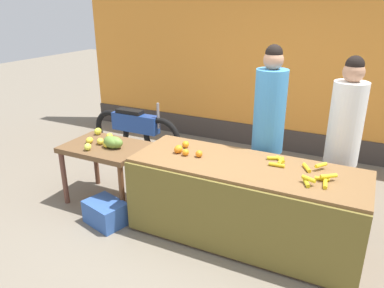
% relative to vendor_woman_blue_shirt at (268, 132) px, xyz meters
% --- Properties ---
extents(ground_plane, '(24.00, 24.00, 0.00)m').
position_rel_vendor_woman_blue_shirt_xyz_m(ground_plane, '(-0.38, -0.65, -0.96)').
color(ground_plane, '#756B5B').
extents(market_wall_back, '(7.17, 0.23, 3.53)m').
position_rel_vendor_woman_blue_shirt_xyz_m(market_wall_back, '(-0.38, 2.05, 0.78)').
color(market_wall_back, orange).
rests_on(market_wall_back, ground).
extents(fruit_stall_counter, '(2.27, 0.83, 0.82)m').
position_rel_vendor_woman_blue_shirt_xyz_m(fruit_stall_counter, '(-0.02, -0.66, -0.55)').
color(fruit_stall_counter, brown).
rests_on(fruit_stall_counter, ground).
extents(side_table_wooden, '(0.94, 0.67, 0.73)m').
position_rel_vendor_woman_blue_shirt_xyz_m(side_table_wooden, '(-1.75, -0.65, -0.34)').
color(side_table_wooden, brown).
rests_on(side_table_wooden, ground).
extents(banana_bunch_pile, '(0.69, 0.53, 0.07)m').
position_rel_vendor_woman_blue_shirt_xyz_m(banana_bunch_pile, '(0.49, -0.59, -0.11)').
color(banana_bunch_pile, yellow).
rests_on(banana_bunch_pile, fruit_stall_counter).
extents(orange_pile, '(0.32, 0.27, 0.09)m').
position_rel_vendor_woman_blue_shirt_xyz_m(orange_pile, '(-0.70, -0.65, -0.10)').
color(orange_pile, orange).
rests_on(orange_pile, fruit_stall_counter).
extents(mango_papaya_pile, '(0.63, 0.58, 0.14)m').
position_rel_vendor_woman_blue_shirt_xyz_m(mango_papaya_pile, '(-1.68, -0.66, -0.17)').
color(mango_papaya_pile, '#D5DD49').
rests_on(mango_papaya_pile, side_table_wooden).
extents(vendor_woman_blue_shirt, '(0.34, 0.34, 1.90)m').
position_rel_vendor_woman_blue_shirt_xyz_m(vendor_woman_blue_shirt, '(0.00, 0.00, 0.00)').
color(vendor_woman_blue_shirt, '#33333D').
rests_on(vendor_woman_blue_shirt, ground).
extents(vendor_woman_white_shirt, '(0.34, 0.34, 1.82)m').
position_rel_vendor_woman_blue_shirt_xyz_m(vendor_woman_white_shirt, '(0.77, 0.09, -0.04)').
color(vendor_woman_white_shirt, '#33333D').
rests_on(vendor_woman_white_shirt, ground).
extents(parked_motorcycle, '(1.60, 0.18, 0.88)m').
position_rel_vendor_woman_blue_shirt_xyz_m(parked_motorcycle, '(-2.33, 0.79, -0.56)').
color(parked_motorcycle, black).
rests_on(parked_motorcycle, ground).
extents(produce_crate, '(0.51, 0.42, 0.26)m').
position_rel_vendor_woman_blue_shirt_xyz_m(produce_crate, '(-1.46, -1.08, -0.83)').
color(produce_crate, '#3359A5').
rests_on(produce_crate, ground).
extents(produce_sack, '(0.31, 0.37, 0.59)m').
position_rel_vendor_woman_blue_shirt_xyz_m(produce_sack, '(-1.03, 0.11, -0.66)').
color(produce_sack, maroon).
rests_on(produce_sack, ground).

